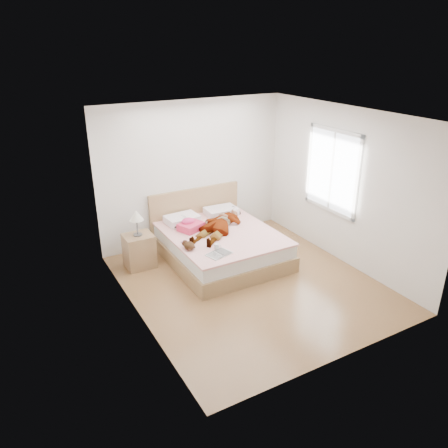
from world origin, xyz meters
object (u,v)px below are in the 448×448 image
at_px(plush_toy, 188,245).
at_px(towel, 190,225).
at_px(nightstand, 139,248).
at_px(bed, 219,243).
at_px(coffee_mug, 217,246).
at_px(magazine, 219,254).
at_px(woman, 220,222).
at_px(phone, 184,216).

bearing_deg(plush_toy, towel, 62.62).
distance_m(plush_toy, nightstand, 0.98).
bearing_deg(bed, nightstand, 164.62).
bearing_deg(nightstand, towel, -5.91).
relative_size(coffee_mug, plush_toy, 0.47).
relative_size(magazine, plush_toy, 1.64).
distance_m(woman, bed, 0.37).
relative_size(towel, coffee_mug, 3.93).
bearing_deg(phone, towel, -126.29).
bearing_deg(woman, magazine, -68.03).
relative_size(woman, towel, 3.35).
height_order(bed, plush_toy, bed).
bearing_deg(bed, plush_toy, -151.98).
height_order(woman, magazine, woman).
xyz_separation_m(bed, towel, (-0.41, 0.27, 0.32)).
height_order(woman, towel, woman).
distance_m(phone, nightstand, 0.97).
relative_size(phone, nightstand, 0.09).
bearing_deg(coffee_mug, magazine, -106.14).
bearing_deg(towel, nightstand, 174.09).
bearing_deg(plush_toy, coffee_mug, -28.40).
bearing_deg(coffee_mug, phone, 92.42).
relative_size(phone, coffee_mug, 0.74).
distance_m(coffee_mug, nightstand, 1.38).
bearing_deg(towel, plush_toy, -117.38).
bearing_deg(bed, coffee_mug, -121.29).
height_order(coffee_mug, nightstand, nightstand).
bearing_deg(magazine, phone, 89.80).
bearing_deg(woman, phone, -167.11).
bearing_deg(woman, plush_toy, -97.58).
bearing_deg(phone, nightstand, 150.15).
relative_size(woman, coffee_mug, 13.14).
distance_m(towel, magazine, 1.06).
xyz_separation_m(woman, bed, (-0.08, -0.10, -0.35)).
bearing_deg(coffee_mug, nightstand, 134.05).
xyz_separation_m(phone, magazine, (-0.00, -1.29, -0.16)).
xyz_separation_m(phone, coffee_mug, (0.05, -1.11, -0.13)).
height_order(bed, towel, bed).
bearing_deg(towel, phone, 92.16).
xyz_separation_m(bed, magazine, (-0.42, -0.79, 0.24)).
height_order(magazine, coffee_mug, coffee_mug).
distance_m(woman, nightstand, 1.45).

